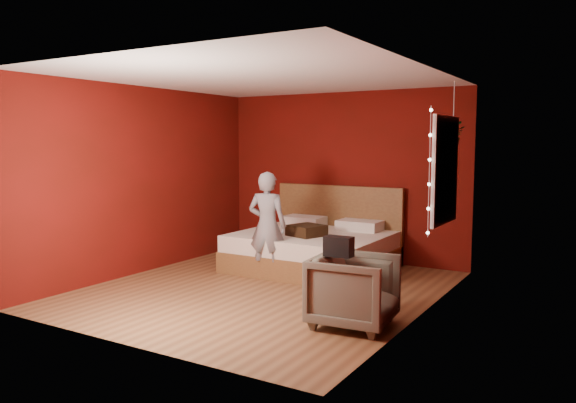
% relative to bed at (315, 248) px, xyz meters
% --- Properties ---
extents(floor, '(4.50, 4.50, 0.00)m').
position_rel_bed_xyz_m(floor, '(0.02, -1.40, -0.30)').
color(floor, brown).
rests_on(floor, ground).
extents(room_walls, '(4.04, 4.54, 2.62)m').
position_rel_bed_xyz_m(room_walls, '(0.02, -1.40, 1.38)').
color(room_walls, '#610D0A').
rests_on(room_walls, ground).
extents(window, '(0.05, 0.97, 1.27)m').
position_rel_bed_xyz_m(window, '(1.99, -0.50, 1.20)').
color(window, white).
rests_on(window, room_walls).
extents(fairy_lights, '(0.04, 0.04, 1.45)m').
position_rel_bed_xyz_m(fairy_lights, '(1.96, -1.03, 1.20)').
color(fairy_lights, silver).
rests_on(fairy_lights, room_walls).
extents(bed, '(2.10, 1.79, 1.16)m').
position_rel_bed_xyz_m(bed, '(0.00, 0.00, 0.00)').
color(bed, brown).
rests_on(bed, ground).
extents(person, '(0.59, 0.45, 1.44)m').
position_rel_bed_xyz_m(person, '(-0.25, -0.90, 0.42)').
color(person, gray).
rests_on(person, ground).
extents(armchair, '(0.86, 0.83, 0.72)m').
position_rel_bed_xyz_m(armchair, '(1.56, -2.10, 0.06)').
color(armchair, '#605C4C').
rests_on(armchair, ground).
extents(handbag, '(0.28, 0.14, 0.20)m').
position_rel_bed_xyz_m(handbag, '(1.45, -2.24, 0.51)').
color(handbag, black).
rests_on(handbag, armchair).
extents(throw_pillow, '(0.54, 0.54, 0.15)m').
position_rel_bed_xyz_m(throw_pillow, '(0.04, -0.34, 0.30)').
color(throw_pillow, black).
rests_on(throw_pillow, bed).
extents(hanging_plant, '(0.33, 0.29, 0.87)m').
position_rel_bed_xyz_m(hanging_plant, '(1.90, 0.14, 1.61)').
color(hanging_plant, silver).
rests_on(hanging_plant, room_walls).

